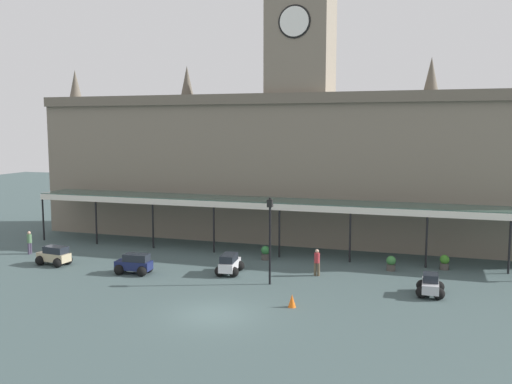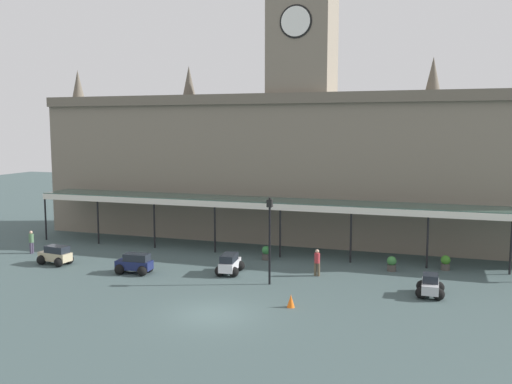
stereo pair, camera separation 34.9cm
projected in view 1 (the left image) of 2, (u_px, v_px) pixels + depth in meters
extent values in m
plane|color=#3E5051|center=(214.00, 314.00, 26.79)|extent=(140.00, 140.00, 0.00)
cube|color=slate|center=(300.00, 168.00, 44.12)|extent=(43.79, 5.66, 11.70)
cube|color=#685F52|center=(292.00, 98.00, 40.66)|extent=(43.79, 0.30, 0.80)
cube|color=slate|center=(301.00, 40.00, 42.94)|extent=(4.80, 4.80, 8.45)
cylinder|color=white|center=(294.00, 21.00, 40.49)|extent=(2.20, 0.12, 2.20)
cylinder|color=black|center=(294.00, 21.00, 40.53)|extent=(2.46, 0.06, 2.46)
cone|color=#5B5448|center=(75.00, 84.00, 49.44)|extent=(1.10, 1.10, 2.60)
cone|color=#5B5448|center=(187.00, 81.00, 46.19)|extent=(1.10, 1.10, 2.60)
cone|color=#5B5448|center=(431.00, 75.00, 40.38)|extent=(1.10, 1.10, 2.60)
cube|color=#38564C|center=(285.00, 201.00, 39.59)|extent=(39.63, 3.20, 0.16)
cube|color=silver|center=(279.00, 207.00, 38.09)|extent=(39.63, 0.12, 0.44)
cylinder|color=black|center=(43.00, 218.00, 44.28)|extent=(0.14, 0.14, 3.72)
cylinder|color=black|center=(96.00, 221.00, 42.82)|extent=(0.14, 0.14, 3.72)
cylinder|color=black|center=(153.00, 224.00, 41.36)|extent=(0.14, 0.14, 3.72)
cylinder|color=black|center=(214.00, 227.00, 39.90)|extent=(0.14, 0.14, 3.72)
cylinder|color=black|center=(279.00, 231.00, 38.44)|extent=(0.14, 0.14, 3.72)
cylinder|color=black|center=(350.00, 235.00, 36.98)|extent=(0.14, 0.14, 3.72)
cylinder|color=black|center=(427.00, 240.00, 35.52)|extent=(0.14, 0.14, 3.72)
cylinder|color=black|center=(510.00, 245.00, 34.06)|extent=(0.14, 0.14, 3.72)
cube|color=#B2B5BA|center=(430.00, 286.00, 29.80)|extent=(0.89, 2.06, 0.50)
cube|color=#1E232B|center=(431.00, 277.00, 29.79)|extent=(0.81, 1.11, 0.42)
sphere|color=black|center=(439.00, 294.00, 29.05)|extent=(0.64, 0.64, 0.64)
sphere|color=black|center=(422.00, 292.00, 29.31)|extent=(0.64, 0.64, 0.64)
sphere|color=black|center=(439.00, 287.00, 30.33)|extent=(0.64, 0.64, 0.64)
sphere|color=black|center=(422.00, 285.00, 30.59)|extent=(0.64, 0.64, 0.64)
cube|color=#19214C|center=(134.00, 265.00, 34.20)|extent=(2.30, 1.03, 0.55)
cube|color=#1E232B|center=(136.00, 258.00, 34.10)|extent=(1.60, 0.92, 0.45)
sphere|color=black|center=(119.00, 270.00, 33.98)|extent=(0.64, 0.64, 0.64)
sphere|color=black|center=(126.00, 266.00, 34.85)|extent=(0.64, 0.64, 0.64)
sphere|color=black|center=(142.00, 271.00, 33.61)|extent=(0.64, 0.64, 0.64)
sphere|color=black|center=(148.00, 268.00, 34.48)|extent=(0.64, 0.64, 0.64)
cube|color=silver|center=(230.00, 265.00, 34.27)|extent=(1.12, 2.33, 0.55)
cube|color=#1E232B|center=(229.00, 258.00, 34.02)|extent=(0.98, 1.62, 0.45)
sphere|color=black|center=(226.00, 265.00, 35.14)|extent=(0.64, 0.64, 0.64)
sphere|color=black|center=(240.00, 266.00, 34.96)|extent=(0.64, 0.64, 0.64)
sphere|color=black|center=(220.00, 271.00, 33.63)|extent=(0.64, 0.64, 0.64)
sphere|color=black|center=(234.00, 272.00, 33.45)|extent=(0.64, 0.64, 0.64)
cube|color=tan|center=(54.00, 257.00, 36.43)|extent=(2.35, 1.18, 0.55)
cube|color=#1E232B|center=(56.00, 250.00, 36.28)|extent=(1.64, 1.02, 0.45)
sphere|color=black|center=(40.00, 260.00, 36.37)|extent=(0.64, 0.64, 0.64)
sphere|color=black|center=(50.00, 258.00, 37.18)|extent=(0.64, 0.64, 0.64)
sphere|color=black|center=(58.00, 263.00, 35.72)|extent=(0.64, 0.64, 0.64)
sphere|color=black|center=(68.00, 260.00, 36.54)|extent=(0.64, 0.64, 0.64)
cylinder|color=brown|center=(318.00, 269.00, 33.69)|extent=(0.17, 0.17, 0.82)
cylinder|color=brown|center=(315.00, 269.00, 33.80)|extent=(0.17, 0.17, 0.82)
cylinder|color=#A52D33|center=(317.00, 258.00, 33.66)|extent=(0.34, 0.34, 0.62)
sphere|color=tan|center=(317.00, 251.00, 33.61)|extent=(0.23, 0.23, 0.23)
cylinder|color=#3F384C|center=(29.00, 249.00, 39.48)|extent=(0.17, 0.17, 0.82)
cylinder|color=#3F384C|center=(31.00, 248.00, 39.70)|extent=(0.17, 0.17, 0.82)
cylinder|color=#4C724C|center=(29.00, 239.00, 39.51)|extent=(0.34, 0.34, 0.62)
sphere|color=tan|center=(29.00, 233.00, 39.46)|extent=(0.23, 0.23, 0.23)
cylinder|color=black|center=(270.00, 246.00, 31.69)|extent=(0.13, 0.13, 4.56)
cube|color=black|center=(270.00, 203.00, 31.40)|extent=(0.30, 0.30, 0.44)
sphere|color=black|center=(270.00, 198.00, 31.37)|extent=(0.14, 0.14, 0.14)
cone|color=orange|center=(292.00, 301.00, 27.83)|extent=(0.40, 0.40, 0.67)
cylinder|color=#47423D|center=(265.00, 257.00, 37.90)|extent=(0.56, 0.56, 0.42)
sphere|color=#2C6F36|center=(265.00, 250.00, 37.85)|extent=(0.60, 0.60, 0.60)
cylinder|color=#47423D|center=(444.00, 266.00, 35.25)|extent=(0.56, 0.56, 0.42)
sphere|color=#397B24|center=(445.00, 259.00, 35.20)|extent=(0.60, 0.60, 0.60)
cylinder|color=#47423D|center=(391.00, 267.00, 34.97)|extent=(0.56, 0.56, 0.42)
sphere|color=#347136|center=(391.00, 261.00, 34.92)|extent=(0.60, 0.60, 0.60)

